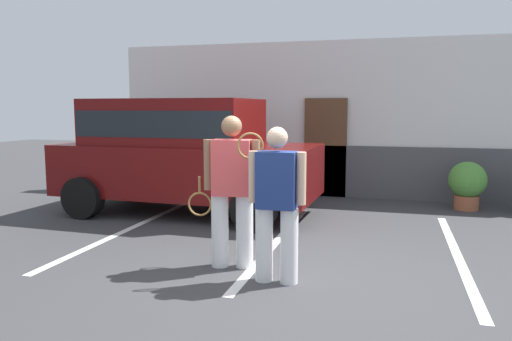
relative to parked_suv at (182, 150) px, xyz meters
name	(u,v)px	position (x,y,z in m)	size (l,w,h in m)	color
ground_plane	(279,278)	(2.46, -2.96, -1.15)	(40.00, 40.00, 0.00)	#38383A
parking_stripe_0	(127,230)	(-0.32, -1.46, -1.14)	(0.12, 4.40, 0.01)	silver
parking_stripe_1	(277,241)	(2.09, -1.46, -1.14)	(0.12, 4.40, 0.01)	silver
parking_stripe_2	(457,254)	(4.49, -1.46, -1.14)	(0.12, 4.40, 0.01)	silver
house_frontage	(336,124)	(2.46, 2.57, 0.41)	(9.76, 0.40, 3.30)	white
parked_suv	(182,150)	(0.00, 0.00, 0.00)	(4.67, 2.30, 2.05)	#590C0C
tennis_player_man	(232,190)	(1.83, -2.71, -0.21)	(0.92, 0.34, 1.80)	white
tennis_player_woman	(276,202)	(2.45, -3.07, -0.26)	(0.77, 0.26, 1.69)	white
potted_plant_by_porch	(467,183)	(5.01, 1.66, -0.64)	(0.69, 0.69, 0.90)	#9E5638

